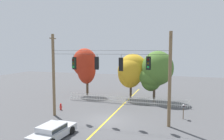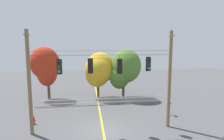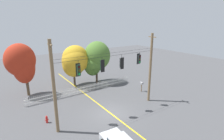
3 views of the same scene
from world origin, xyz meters
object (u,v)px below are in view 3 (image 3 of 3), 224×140
at_px(autumn_maple_near_fence, 22,63).
at_px(roadside_mailbox, 142,84).
at_px(traffic_signal_southbound_primary, 122,63).
at_px(autumn_oak_far_east, 95,59).
at_px(fire_hydrant, 47,119).
at_px(traffic_signal_northbound_secondary, 139,59).
at_px(traffic_signal_eastbound_side, 102,66).
at_px(traffic_signal_northbound_primary, 79,70).
at_px(autumn_maple_mid, 75,60).

relative_size(autumn_maple_near_fence, roadside_mailbox, 4.93).
height_order(traffic_signal_southbound_primary, autumn_oak_far_east, autumn_oak_far_east).
bearing_deg(fire_hydrant, traffic_signal_northbound_secondary, -11.37).
xyz_separation_m(traffic_signal_northbound_secondary, autumn_maple_near_fence, (-10.80, 10.54, -1.10)).
height_order(traffic_signal_eastbound_side, roadside_mailbox, traffic_signal_eastbound_side).
height_order(traffic_signal_northbound_primary, fire_hydrant, traffic_signal_northbound_primary).
bearing_deg(autumn_maple_mid, fire_hydrant, -128.96).
relative_size(traffic_signal_northbound_primary, autumn_maple_near_fence, 0.22).
xyz_separation_m(traffic_signal_eastbound_side, traffic_signal_southbound_primary, (2.41, -0.00, -0.07)).
distance_m(fire_hydrant, roadside_mailbox, 13.45).
relative_size(traffic_signal_northbound_primary, autumn_oak_far_east, 0.23).
xyz_separation_m(traffic_signal_northbound_primary, traffic_signal_northbound_secondary, (7.41, -0.00, 0.14)).
bearing_deg(traffic_signal_southbound_primary, traffic_signal_northbound_secondary, 0.45).
xyz_separation_m(fire_hydrant, roadside_mailbox, (13.41, 0.60, 0.80)).
bearing_deg(fire_hydrant, autumn_oak_far_east, 37.67).
xyz_separation_m(autumn_maple_mid, autumn_oak_far_east, (3.28, -0.52, -0.11)).
height_order(traffic_signal_southbound_primary, fire_hydrant, traffic_signal_southbound_primary).
height_order(autumn_maple_mid, fire_hydrant, autumn_maple_mid).
height_order(traffic_signal_northbound_secondary, autumn_oak_far_east, autumn_oak_far_east).
distance_m(autumn_maple_mid, roadside_mailbox, 10.57).
bearing_deg(traffic_signal_southbound_primary, traffic_signal_eastbound_side, 180.00).
bearing_deg(autumn_oak_far_east, fire_hydrant, -142.33).
bearing_deg(fire_hydrant, autumn_maple_mid, 51.04).
bearing_deg(autumn_maple_mid, traffic_signal_northbound_primary, -110.34).
bearing_deg(fire_hydrant, traffic_signal_southbound_primary, -15.08).
distance_m(traffic_signal_northbound_secondary, roadside_mailbox, 6.11).
bearing_deg(fire_hydrant, roadside_mailbox, 2.55).
xyz_separation_m(traffic_signal_eastbound_side, autumn_maple_near_fence, (-5.87, 10.56, -1.03)).
bearing_deg(traffic_signal_northbound_primary, traffic_signal_northbound_secondary, -0.00).
xyz_separation_m(traffic_signal_northbound_secondary, fire_hydrant, (-10.21, 2.05, -5.29)).
distance_m(traffic_signal_eastbound_side, traffic_signal_northbound_secondary, 4.92).
bearing_deg(traffic_signal_northbound_secondary, roadside_mailbox, 39.66).
relative_size(traffic_signal_eastbound_side, traffic_signal_southbound_primary, 0.96).
xyz_separation_m(traffic_signal_eastbound_side, traffic_signal_northbound_secondary, (4.92, 0.02, 0.07)).
height_order(traffic_signal_southbound_primary, traffic_signal_northbound_secondary, same).
height_order(traffic_signal_eastbound_side, traffic_signal_southbound_primary, same).
height_order(traffic_signal_eastbound_side, fire_hydrant, traffic_signal_eastbound_side).
height_order(autumn_maple_mid, autumn_oak_far_east, autumn_oak_far_east).
bearing_deg(traffic_signal_eastbound_side, roadside_mailbox, 18.20).
bearing_deg(traffic_signal_eastbound_side, fire_hydrant, 158.59).
relative_size(traffic_signal_northbound_primary, roadside_mailbox, 1.08).
relative_size(traffic_signal_northbound_primary, fire_hydrant, 2.05).
bearing_deg(traffic_signal_southbound_primary, traffic_signal_northbound_primary, 179.77).
bearing_deg(fire_hydrant, traffic_signal_northbound_primary, -36.26).
xyz_separation_m(traffic_signal_southbound_primary, traffic_signal_northbound_secondary, (2.52, 0.02, 0.14)).
distance_m(autumn_maple_mid, autumn_oak_far_east, 3.33).
xyz_separation_m(traffic_signal_northbound_secondary, autumn_maple_mid, (-3.64, 10.19, -1.62)).
bearing_deg(traffic_signal_northbound_primary, roadside_mailbox, 14.02).
distance_m(traffic_signal_northbound_primary, traffic_signal_northbound_secondary, 7.41).
bearing_deg(autumn_maple_near_fence, traffic_signal_northbound_secondary, -44.32).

